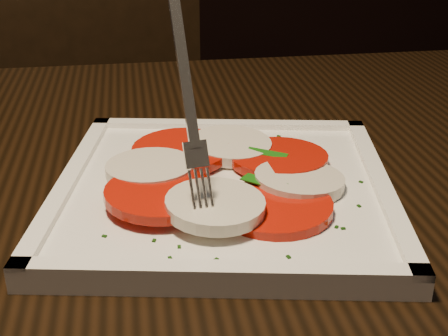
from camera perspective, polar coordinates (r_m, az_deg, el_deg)
name	(u,v)px	position (r m, az deg, el deg)	size (l,w,h in m)	color
table	(278,253)	(0.66, 4.96, -7.74)	(1.22, 0.83, 0.75)	black
chair	(117,136)	(1.27, -9.77, 2.91)	(0.49, 0.49, 0.93)	black
plate	(224,191)	(0.54, 0.00, -2.15)	(0.28, 0.28, 0.01)	white
caprese_salad	(224,175)	(0.54, -0.01, -0.62)	(0.22, 0.23, 0.02)	#BC0E04
fork	(185,95)	(0.47, -3.63, 6.68)	(0.03, 0.07, 0.15)	white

